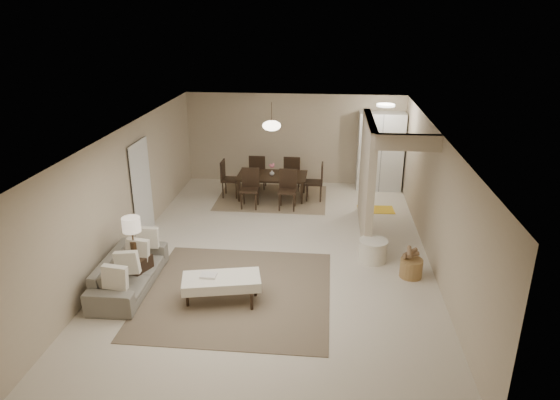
# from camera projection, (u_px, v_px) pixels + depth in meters

# --- Properties ---
(floor) EXTENTS (9.00, 9.00, 0.00)m
(floor) POSITION_uv_depth(u_px,v_px,m) (277.00, 252.00, 10.12)
(floor) COLOR beige
(floor) RESTS_ON ground
(ceiling) EXTENTS (9.00, 9.00, 0.00)m
(ceiling) POSITION_uv_depth(u_px,v_px,m) (277.00, 131.00, 9.23)
(ceiling) COLOR white
(ceiling) RESTS_ON back_wall
(back_wall) EXTENTS (6.00, 0.00, 6.00)m
(back_wall) POSITION_uv_depth(u_px,v_px,m) (294.00, 139.00, 13.86)
(back_wall) COLOR #BDAA8F
(back_wall) RESTS_ON floor
(left_wall) EXTENTS (0.00, 9.00, 9.00)m
(left_wall) POSITION_uv_depth(u_px,v_px,m) (128.00, 189.00, 9.96)
(left_wall) COLOR #BDAA8F
(left_wall) RESTS_ON floor
(right_wall) EXTENTS (0.00, 9.00, 9.00)m
(right_wall) POSITION_uv_depth(u_px,v_px,m) (435.00, 200.00, 9.40)
(right_wall) COLOR #BDAA8F
(right_wall) RESTS_ON floor
(partition) EXTENTS (0.15, 2.50, 2.50)m
(partition) POSITION_uv_depth(u_px,v_px,m) (367.00, 177.00, 10.67)
(partition) COLOR #BDAA8F
(partition) RESTS_ON floor
(doorway) EXTENTS (0.04, 0.90, 2.04)m
(doorway) POSITION_uv_depth(u_px,v_px,m) (141.00, 190.00, 10.60)
(doorway) COLOR black
(doorway) RESTS_ON floor
(pantry_cabinet) EXTENTS (1.20, 0.55, 2.10)m
(pantry_cabinet) POSITION_uv_depth(u_px,v_px,m) (380.00, 152.00, 13.39)
(pantry_cabinet) COLOR white
(pantry_cabinet) RESTS_ON floor
(flush_light) EXTENTS (0.44, 0.44, 0.05)m
(flush_light) POSITION_uv_depth(u_px,v_px,m) (386.00, 105.00, 12.01)
(flush_light) COLOR white
(flush_light) RESTS_ON ceiling
(living_rug) EXTENTS (3.20, 3.20, 0.01)m
(living_rug) POSITION_uv_depth(u_px,v_px,m) (237.00, 292.00, 8.68)
(living_rug) COLOR brown
(living_rug) RESTS_ON floor
(sofa) EXTENTS (2.06, 0.84, 0.60)m
(sofa) POSITION_uv_depth(u_px,v_px,m) (129.00, 272.00, 8.75)
(sofa) COLOR slate
(sofa) RESTS_ON floor
(ottoman_bench) EXTENTS (1.38, 0.85, 0.46)m
(ottoman_bench) POSITION_uv_depth(u_px,v_px,m) (222.00, 282.00, 8.29)
(ottoman_bench) COLOR silver
(ottoman_bench) RESTS_ON living_rug
(side_table) EXTENTS (0.57, 0.57, 0.49)m
(side_table) POSITION_uv_depth(u_px,v_px,m) (136.00, 269.00, 8.96)
(side_table) COLOR black
(side_table) RESTS_ON floor
(table_lamp) EXTENTS (0.32, 0.32, 0.76)m
(table_lamp) POSITION_uv_depth(u_px,v_px,m) (132.00, 228.00, 8.67)
(table_lamp) COLOR #49321F
(table_lamp) RESTS_ON side_table
(round_pouf) EXTENTS (0.56, 0.56, 0.43)m
(round_pouf) POSITION_uv_depth(u_px,v_px,m) (373.00, 251.00, 9.71)
(round_pouf) COLOR silver
(round_pouf) RESTS_ON floor
(wicker_basket) EXTENTS (0.48, 0.48, 0.35)m
(wicker_basket) POSITION_uv_depth(u_px,v_px,m) (411.00, 268.00, 9.14)
(wicker_basket) COLOR olive
(wicker_basket) RESTS_ON floor
(dining_rug) EXTENTS (2.80, 2.10, 0.01)m
(dining_rug) POSITION_uv_depth(u_px,v_px,m) (272.00, 198.00, 13.05)
(dining_rug) COLOR #7B6B4C
(dining_rug) RESTS_ON floor
(dining_table) EXTENTS (1.79, 1.01, 0.63)m
(dining_table) POSITION_uv_depth(u_px,v_px,m) (272.00, 187.00, 12.94)
(dining_table) COLOR black
(dining_table) RESTS_ON dining_rug
(dining_chairs) EXTENTS (2.62, 1.90, 0.98)m
(dining_chairs) POSITION_uv_depth(u_px,v_px,m) (272.00, 180.00, 12.88)
(dining_chairs) COLOR black
(dining_chairs) RESTS_ON dining_rug
(vase) EXTENTS (0.17, 0.17, 0.14)m
(vase) POSITION_uv_depth(u_px,v_px,m) (272.00, 173.00, 12.81)
(vase) COLOR silver
(vase) RESTS_ON dining_table
(yellow_mat) EXTENTS (0.91, 0.58, 0.01)m
(yellow_mat) POSITION_uv_depth(u_px,v_px,m) (376.00, 210.00, 12.28)
(yellow_mat) COLOR gold
(yellow_mat) RESTS_ON floor
(pendant_light) EXTENTS (0.46, 0.46, 0.71)m
(pendant_light) POSITION_uv_depth(u_px,v_px,m) (272.00, 126.00, 12.37)
(pendant_light) COLOR #49321F
(pendant_light) RESTS_ON ceiling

